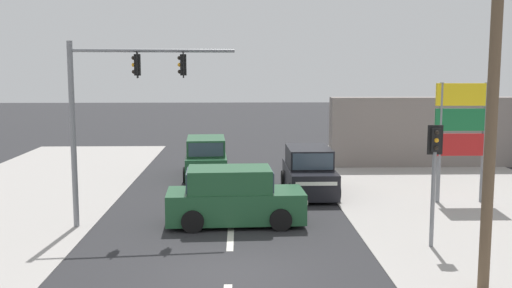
# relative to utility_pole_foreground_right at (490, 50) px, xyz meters

# --- Properties ---
(ground_plane) EXTENTS (140.00, 140.00, 0.00)m
(ground_plane) POSITION_rel_utility_pole_foreground_right_xyz_m (-5.85, 1.36, -5.56)
(ground_plane) COLOR #28282B
(lane_dash_mid) EXTENTS (0.20, 2.40, 0.01)m
(lane_dash_mid) POSITION_rel_utility_pole_foreground_right_xyz_m (-5.85, 4.36, -5.56)
(lane_dash_mid) COLOR silver
(lane_dash_mid) RESTS_ON ground
(lane_dash_far) EXTENTS (0.20, 2.40, 0.01)m
(lane_dash_far) POSITION_rel_utility_pole_foreground_right_xyz_m (-5.85, 9.36, -5.56)
(lane_dash_far) COLOR silver
(lane_dash_far) RESTS_ON ground
(utility_pole_foreground_right) EXTENTS (3.78, 0.37, 10.39)m
(utility_pole_foreground_right) POSITION_rel_utility_pole_foreground_right_xyz_m (0.00, 0.00, 0.00)
(utility_pole_foreground_right) COLOR brown
(utility_pole_foreground_right) RESTS_ON ground
(traffic_signal_mast) EXTENTS (5.27, 0.70, 6.00)m
(traffic_signal_mast) POSITION_rel_utility_pole_foreground_right_xyz_m (-9.59, 6.01, -1.42)
(traffic_signal_mast) COLOR slate
(traffic_signal_mast) RESTS_ON ground
(pedestal_signal_right_kerb) EXTENTS (0.44, 0.29, 3.56)m
(pedestal_signal_right_kerb) POSITION_rel_utility_pole_foreground_right_xyz_m (-0.01, 3.38, -3.15)
(pedestal_signal_right_kerb) COLOR slate
(pedestal_signal_right_kerb) RESTS_ON ground
(shopping_plaza_sign) EXTENTS (2.10, 0.16, 4.60)m
(shopping_plaza_sign) POSITION_rel_utility_pole_foreground_right_xyz_m (2.87, 8.97, -2.58)
(shopping_plaza_sign) COLOR slate
(shopping_plaza_sign) RESTS_ON ground
(shopfront_wall_far) EXTENTS (12.00, 1.00, 3.60)m
(shopfront_wall_far) POSITION_rel_utility_pole_foreground_right_xyz_m (5.15, 17.36, -3.76)
(shopfront_wall_far) COLOR gray
(shopfront_wall_far) RESTS_ON ground
(suv_oncoming_near) EXTENTS (4.61, 2.22, 1.90)m
(suv_oncoming_near) POSITION_rel_utility_pole_foreground_right_xyz_m (-5.75, 6.08, -4.68)
(suv_oncoming_near) COLOR #235633
(suv_oncoming_near) RESTS_ON ground
(suv_kerbside_parked) EXTENTS (2.25, 4.63, 1.90)m
(suv_kerbside_parked) POSITION_rel_utility_pole_foreground_right_xyz_m (-7.13, 14.57, -4.68)
(suv_kerbside_parked) COLOR #235633
(suv_kerbside_parked) RESTS_ON ground
(suv_crossing_left) EXTENTS (2.08, 4.55, 1.90)m
(suv_crossing_left) POSITION_rel_utility_pole_foreground_right_xyz_m (-2.71, 10.84, -4.68)
(suv_crossing_left) COLOR black
(suv_crossing_left) RESTS_ON ground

